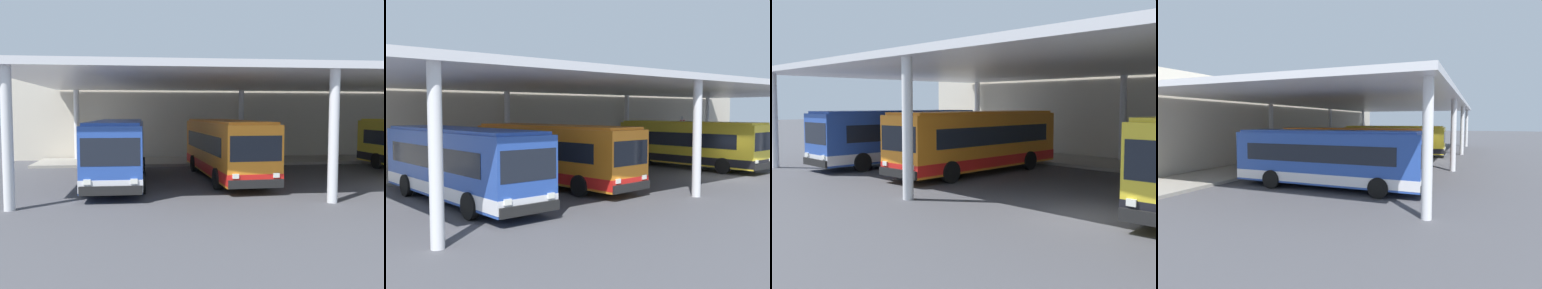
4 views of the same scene
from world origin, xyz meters
TOP-DOWN VIEW (x-y plane):
  - ground_plane at (0.00, 0.00)m, footprint 200.00×200.00m
  - platform_kerb at (0.00, 11.75)m, footprint 42.00×4.50m
  - station_building_facade at (0.00, 15.00)m, footprint 48.00×1.60m
  - canopy_shelter at (0.00, 5.50)m, footprint 40.00×17.00m
  - bus_nearest_bay at (-14.90, 3.34)m, footprint 2.75×10.54m
  - bus_second_bay at (-9.20, 4.20)m, footprint 3.18×10.67m
  - bus_middle_bay at (2.55, 4.18)m, footprint 3.04×10.63m
  - bench_waiting at (6.34, 11.82)m, footprint 1.80×0.45m
  - trash_bin at (8.70, 11.72)m, footprint 0.52×0.52m
  - banner_sign at (10.74, 10.94)m, footprint 0.70×0.12m

SIDE VIEW (x-z plane):
  - ground_plane at x=0.00m, z-range 0.00..0.00m
  - platform_kerb at x=0.00m, z-range 0.00..0.18m
  - bench_waiting at x=6.34m, z-range 0.20..1.12m
  - trash_bin at x=8.70m, z-range 0.19..1.17m
  - bus_nearest_bay at x=-14.90m, z-range 0.07..3.24m
  - bus_second_bay at x=-9.20m, z-range 0.07..3.24m
  - bus_middle_bay at x=2.55m, z-range 0.07..3.24m
  - banner_sign at x=10.74m, z-range 0.38..3.58m
  - station_building_facade at x=0.00m, z-range 0.00..7.03m
  - canopy_shelter at x=0.00m, z-range 2.54..8.09m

